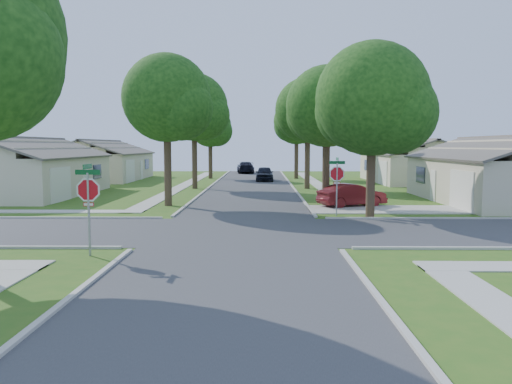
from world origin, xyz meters
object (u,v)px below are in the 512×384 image
object	(u,v)px
house_ne_near	(501,178)
car_driveway	(352,195)
tree_e_far	(297,124)
house_nw_near	(27,174)
house_ne_far	(414,167)
tree_e_near	(328,110)
car_curb_west	(245,167)
house_nw_far	(102,165)
stop_sign_ne	(337,176)
tree_w_mid	(195,110)
car_curb_east	(265,174)
tree_ne_corner	(373,104)
tree_w_near	(168,102)
stop_sign_sw	(88,194)
tree_e_mid	(308,113)
tree_w_far	(211,128)

from	to	relation	value
house_ne_near	car_driveway	bearing A→B (deg)	-166.78
tree_e_far	house_nw_near	world-z (taller)	tree_e_far
house_ne_far	tree_e_near	bearing A→B (deg)	-119.35
car_curb_west	house_nw_far	bearing A→B (deg)	36.28
stop_sign_ne	tree_e_far	world-z (taller)	tree_e_far
house_ne_near	tree_e_far	bearing A→B (deg)	116.03
tree_w_mid	house_ne_near	distance (m)	23.46
car_driveway	car_curb_east	bearing A→B (deg)	-10.25
car_curb_east	house_ne_far	bearing A→B (deg)	-4.48
tree_e_far	tree_ne_corner	distance (m)	29.85
car_curb_east	car_driveway	bearing A→B (deg)	-76.61
stop_sign_ne	tree_w_near	distance (m)	11.07
house_nw_near	car_curb_east	world-z (taller)	house_nw_near
stop_sign_sw	tree_w_mid	xyz separation A→B (m)	(0.06, 25.71, 4.46)
house_nw_near	car_driveway	world-z (taller)	house_nw_near
house_nw_near	car_curb_west	world-z (taller)	house_nw_near
house_nw_far	stop_sign_sw	bearing A→B (deg)	-72.90
tree_e_mid	car_curb_west	world-z (taller)	tree_e_mid
house_nw_far	house_nw_near	bearing A→B (deg)	-90.00
car_curb_west	house_ne_near	bearing A→B (deg)	112.54
house_nw_far	car_curb_east	bearing A→B (deg)	-5.88
house_nw_near	tree_w_far	bearing A→B (deg)	59.18
tree_e_far	car_curb_east	size ratio (longest dim) A/B	2.00
tree_e_near	tree_ne_corner	distance (m)	5.06
tree_e_mid	house_ne_far	size ratio (longest dim) A/B	0.68
car_driveway	car_curb_east	size ratio (longest dim) A/B	0.94
tree_e_mid	house_nw_far	bearing A→B (deg)	152.09
stop_sign_ne	tree_w_mid	size ratio (longest dim) A/B	0.31
tree_e_far	tree_e_near	bearing A→B (deg)	-90.00
tree_w_mid	car_driveway	world-z (taller)	tree_w_mid
tree_e_far	tree_w_mid	size ratio (longest dim) A/B	0.91
house_ne_far	car_curb_west	distance (m)	23.32
car_driveway	house_ne_near	bearing A→B (deg)	-100.15
tree_w_near	house_nw_near	world-z (taller)	tree_w_near
house_nw_far	car_curb_east	size ratio (longest dim) A/B	3.12
tree_e_mid	car_curb_west	size ratio (longest dim) A/B	1.77
tree_e_far	car_curb_west	distance (m)	13.34
tree_w_far	car_curb_east	bearing A→B (deg)	-32.86
house_ne_far	tree_w_mid	bearing A→B (deg)	-158.83
tree_w_far	house_ne_near	bearing A→B (deg)	-48.10
tree_e_far	tree_w_far	xyz separation A→B (m)	(-9.40, -0.00, -0.47)
stop_sign_ne	house_nw_far	size ratio (longest dim) A/B	0.22
tree_w_near	house_ne_near	distance (m)	21.24
tree_e_mid	car_driveway	bearing A→B (deg)	-83.24
tree_e_near	car_curb_west	world-z (taller)	tree_e_near
house_nw_near	car_curb_east	xyz separation A→B (m)	(17.19, 15.23, -0.77)
car_driveway	house_nw_far	bearing A→B (deg)	20.26
tree_e_far	car_curb_east	distance (m)	7.37
stop_sign_ne	tree_e_mid	size ratio (longest dim) A/B	0.32
stop_sign_ne	car_curb_east	bearing A→B (deg)	97.81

